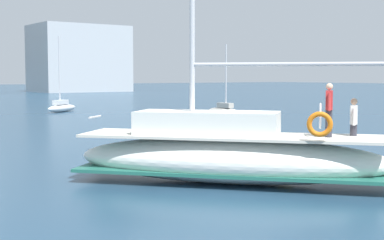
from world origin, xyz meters
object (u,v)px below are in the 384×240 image
at_px(main_sailboat, 228,153).
at_px(mooring_buoy, 286,146).
at_px(moored_cutter_left, 224,109).
at_px(moored_sloop_near, 62,106).

bearing_deg(main_sailboat, mooring_buoy, 31.53).
bearing_deg(moored_cutter_left, main_sailboat, -128.96).
bearing_deg(moored_cutter_left, moored_sloop_near, 129.46).
bearing_deg(mooring_buoy, main_sailboat, -148.47).
relative_size(moored_cutter_left, mooring_buoy, 6.10).
xyz_separation_m(main_sailboat, moored_sloop_near, (9.37, 34.90, -0.42)).
relative_size(moored_sloop_near, moored_cutter_left, 1.16).
xyz_separation_m(moored_sloop_near, mooring_buoy, (-2.75, -30.83, -0.27)).
bearing_deg(main_sailboat, moored_sloop_near, 74.97).
height_order(main_sailboat, moored_cutter_left, main_sailboat).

